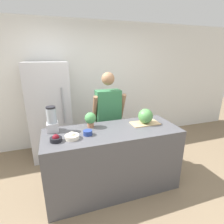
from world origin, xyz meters
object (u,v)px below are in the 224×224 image
object	(u,v)px
bowl_cherries	(56,139)
potted_plant	(90,119)
bowl_small_blue	(88,133)
watermelon	(145,116)
refrigerator	(50,111)
bowl_cream	(72,136)
person	(108,119)
blender	(52,120)

from	to	relation	value
bowl_cherries	potted_plant	xyz separation A→B (m)	(0.48, 0.30, 0.09)
bowl_small_blue	watermelon	bearing A→B (deg)	7.16
bowl_cherries	bowl_small_blue	bearing A→B (deg)	8.34
refrigerator	bowl_cream	xyz separation A→B (m)	(0.26, -1.38, 0.06)
person	bowl_small_blue	xyz separation A→B (m)	(-0.50, -0.71, 0.12)
watermelon	bowl_cream	size ratio (longest dim) A/B	1.26
bowl_small_blue	refrigerator	bearing A→B (deg)	109.22
bowl_cherries	blender	distance (m)	0.35
bowl_small_blue	bowl_cherries	bearing A→B (deg)	-171.66
refrigerator	bowl_cherries	distance (m)	1.39
bowl_cherries	bowl_small_blue	size ratio (longest dim) A/B	1.22
refrigerator	potted_plant	size ratio (longest dim) A/B	8.30
blender	potted_plant	xyz separation A→B (m)	(0.51, -0.02, -0.03)
refrigerator	bowl_cherries	size ratio (longest dim) A/B	12.77
person	bowl_cream	distance (m)	1.04
person	bowl_cherries	distance (m)	1.18
person	potted_plant	bearing A→B (deg)	-130.90
refrigerator	person	world-z (taller)	refrigerator
person	bowl_cream	world-z (taller)	person
refrigerator	bowl_cherries	bearing A→B (deg)	-87.04
refrigerator	bowl_small_blue	xyz separation A→B (m)	(0.46, -1.33, 0.06)
person	watermelon	size ratio (longest dim) A/B	7.59
person	bowl_cherries	xyz separation A→B (m)	(-0.89, -0.77, 0.12)
watermelon	potted_plant	world-z (taller)	watermelon
watermelon	bowl_small_blue	size ratio (longest dim) A/B	1.88
watermelon	bowl_small_blue	bearing A→B (deg)	-172.84
watermelon	bowl_small_blue	xyz separation A→B (m)	(-0.89, -0.11, -0.09)
bowl_cherries	bowl_cream	size ratio (longest dim) A/B	0.82
bowl_cream	potted_plant	bearing A→B (deg)	44.83
bowl_small_blue	blender	distance (m)	0.52
potted_plant	watermelon	bearing A→B (deg)	-9.24
bowl_cream	bowl_cherries	bearing A→B (deg)	-177.34
bowl_cream	potted_plant	distance (m)	0.42
person	bowl_cherries	size ratio (longest dim) A/B	11.70
blender	person	bearing A→B (deg)	25.94
watermelon	blender	world-z (taller)	blender
bowl_cherries	potted_plant	size ratio (longest dim) A/B	0.65
person	potted_plant	world-z (taller)	person
person	potted_plant	size ratio (longest dim) A/B	7.60
bowl_cream	bowl_small_blue	xyz separation A→B (m)	(0.20, 0.05, -0.00)
blender	bowl_cherries	bearing A→B (deg)	-84.54
bowl_cream	bowl_small_blue	size ratio (longest dim) A/B	1.49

